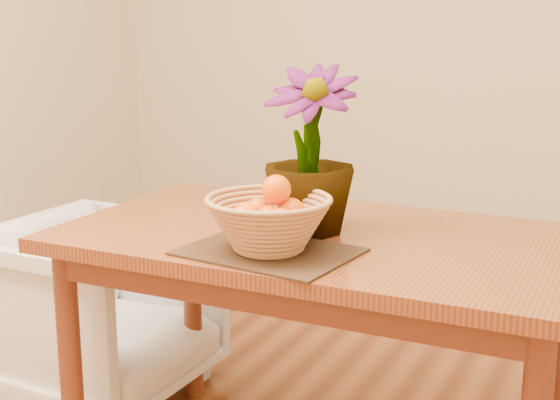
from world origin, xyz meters
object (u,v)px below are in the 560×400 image
at_px(table, 321,263).
at_px(potted_plant, 310,150).
at_px(wicker_basket, 269,226).
at_px(armchair, 98,301).

height_order(table, potted_plant, potted_plant).
height_order(table, wicker_basket, wicker_basket).
xyz_separation_m(table, wicker_basket, (-0.04, -0.23, 0.16)).
bearing_deg(armchair, potted_plant, -99.03).
relative_size(potted_plant, armchair, 0.64).
distance_m(table, wicker_basket, 0.28).
distance_m(potted_plant, armchair, 1.09).
bearing_deg(armchair, wicker_basket, -112.46).
bearing_deg(table, armchair, 169.46).
xyz_separation_m(wicker_basket, potted_plant, (0.01, 0.23, 0.15)).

